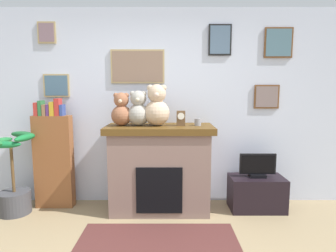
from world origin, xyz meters
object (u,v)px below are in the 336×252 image
bookshelf (52,158)px  potted_plant (12,186)px  television (256,166)px  fireplace (159,168)px  candle_jar (196,122)px  tv_stand (255,193)px  teddy_bear_grey (120,111)px  teddy_bear_brown (137,110)px  mantel_clock (180,118)px  teddy_bear_tan (156,107)px

bookshelf → potted_plant: 0.57m
bookshelf → television: (2.64, -0.10, -0.09)m
fireplace → candle_jar: candle_jar is taller
tv_stand → television: size_ratio=1.49×
teddy_bear_grey → teddy_bear_brown: bearing=-0.0°
fireplace → mantel_clock: (0.26, -0.02, 0.64)m
television → teddy_bear_brown: bearing=-179.4°
television → teddy_bear_tan: size_ratio=0.90×
fireplace → candle_jar: (0.47, -0.02, 0.59)m
bookshelf → fireplace: bearing=-4.1°
candle_jar → teddy_bear_grey: (-0.95, -0.00, 0.14)m
teddy_bear_grey → candle_jar: bearing=0.0°
mantel_clock → teddy_bear_grey: 0.74m
potted_plant → fireplace: bearing=4.1°
tv_stand → teddy_bear_brown: bearing=-179.3°
teddy_bear_brown → teddy_bear_tan: size_ratio=0.85×
tv_stand → teddy_bear_grey: (-1.72, -0.02, 1.07)m
fireplace → tv_stand: fireplace is taller
fireplace → candle_jar: bearing=-2.1°
tv_stand → mantel_clock: size_ratio=3.69×
television → teddy_bear_grey: bearing=-179.5°
fireplace → mantel_clock: 0.69m
bookshelf → television: 2.64m
bookshelf → candle_jar: bearing=-3.6°
tv_stand → teddy_bear_tan: teddy_bear_tan is taller
tv_stand → candle_jar: bearing=-178.8°
fireplace → mantel_clock: size_ratio=7.19×
tv_stand → mantel_clock: bearing=-179.0°
bookshelf → mantel_clock: bookshelf is taller
tv_stand → teddy_bear_brown: 1.86m
television → teddy_bear_tan: bearing=-179.3°
potted_plant → teddy_bear_grey: (1.34, 0.11, 0.93)m
teddy_bear_grey → mantel_clock: bearing=-0.0°
tv_stand → mantel_clock: (-0.98, -0.02, 0.98)m
tv_stand → candle_jar: (-0.77, -0.02, 0.93)m
bookshelf → tv_stand: size_ratio=2.09×
potted_plant → mantel_clock: size_ratio=5.45×
teddy_bear_tan → television: bearing=0.7°
candle_jar → teddy_bear_brown: teddy_bear_brown is taller
potted_plant → teddy_bear_brown: size_ratio=2.33×
teddy_bear_tan → fireplace: bearing=28.0°
candle_jar → teddy_bear_tan: teddy_bear_tan is taller
bookshelf → tv_stand: bookshelf is taller
potted_plant → teddy_bear_grey: 1.63m
bookshelf → teddy_bear_grey: (0.92, -0.12, 0.62)m
teddy_bear_grey → teddy_bear_brown: (0.21, -0.00, 0.01)m
fireplace → tv_stand: size_ratio=1.95×
potted_plant → tv_stand: (3.06, 0.13, -0.14)m
potted_plant → teddy_bear_grey: size_ratio=2.46×
television → bookshelf: bearing=177.8°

